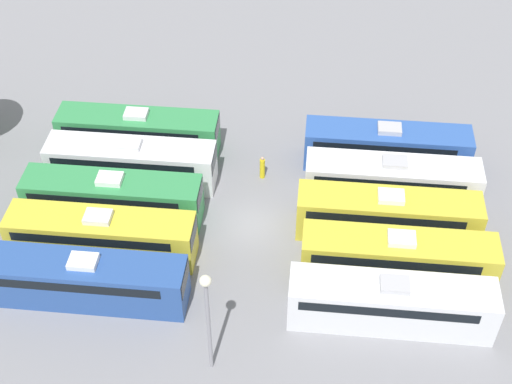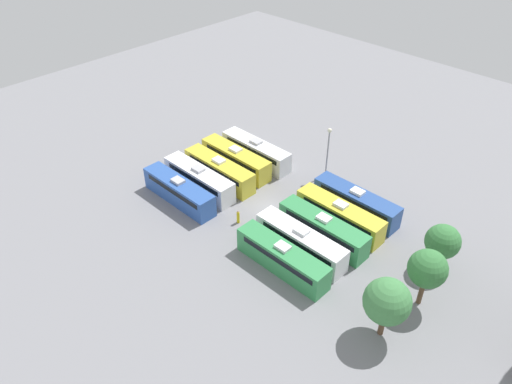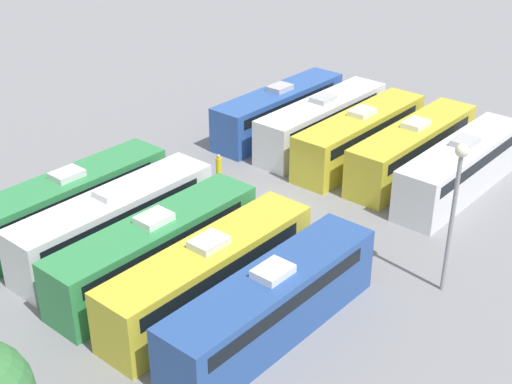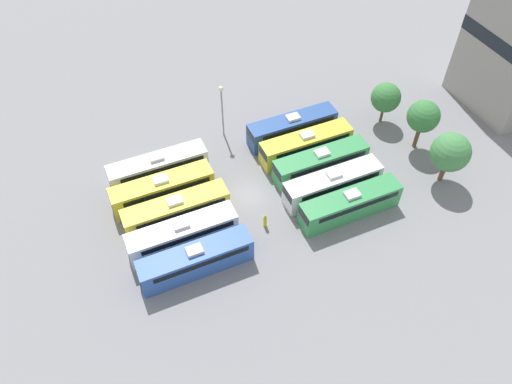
{
  "view_description": "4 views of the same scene",
  "coord_description": "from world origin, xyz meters",
  "px_view_note": "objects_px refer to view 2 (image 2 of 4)",
  "views": [
    {
      "loc": [
        -32.25,
        -3.47,
        33.15
      ],
      "look_at": [
        0.52,
        -0.22,
        2.45
      ],
      "focal_mm": 50.0,
      "sensor_mm": 36.0,
      "label": 1
    },
    {
      "loc": [
        36.86,
        34.16,
        38.86
      ],
      "look_at": [
        0.1,
        -1.71,
        1.46
      ],
      "focal_mm": 35.0,
      "sensor_mm": 36.0,
      "label": 2
    },
    {
      "loc": [
        -22.13,
        27.5,
        19.52
      ],
      "look_at": [
        0.38,
        1.36,
        1.41
      ],
      "focal_mm": 50.0,
      "sensor_mm": 36.0,
      "label": 3
    },
    {
      "loc": [
        34.56,
        -14.48,
        42.66
      ],
      "look_at": [
        1.04,
        0.31,
        1.45
      ],
      "focal_mm": 35.0,
      "sensor_mm": 36.0,
      "label": 4
    }
  ],
  "objects_px": {
    "bus_0": "(256,151)",
    "bus_9": "(283,258)",
    "bus_2": "(220,170)",
    "bus_3": "(199,179)",
    "bus_7": "(323,229)",
    "bus_6": "(340,215)",
    "bus_4": "(179,191)",
    "bus_1": "(236,159)",
    "tree_0": "(443,242)",
    "light_pole": "(328,144)",
    "bus_8": "(301,241)",
    "tree_2": "(387,302)",
    "bus_5": "(356,202)",
    "worker_person": "(238,217)",
    "tree_1": "(428,269)"
  },
  "relations": [
    {
      "from": "bus_0",
      "to": "bus_9",
      "type": "height_order",
      "value": "same"
    },
    {
      "from": "bus_2",
      "to": "bus_3",
      "type": "bearing_deg",
      "value": -6.43
    },
    {
      "from": "bus_7",
      "to": "bus_9",
      "type": "distance_m",
      "value": 6.86
    },
    {
      "from": "bus_6",
      "to": "bus_4",
      "type": "bearing_deg",
      "value": -59.65
    },
    {
      "from": "bus_1",
      "to": "bus_3",
      "type": "relative_size",
      "value": 1.0
    },
    {
      "from": "bus_2",
      "to": "tree_0",
      "type": "bearing_deg",
      "value": 99.88
    },
    {
      "from": "bus_3",
      "to": "light_pole",
      "type": "xyz_separation_m",
      "value": [
        -14.26,
        9.99,
        3.41
      ]
    },
    {
      "from": "bus_6",
      "to": "bus_8",
      "type": "xyz_separation_m",
      "value": [
        6.88,
        -0.26,
        0.0
      ]
    },
    {
      "from": "bus_1",
      "to": "bus_9",
      "type": "distance_m",
      "value": 20.63
    },
    {
      "from": "bus_8",
      "to": "light_pole",
      "type": "height_order",
      "value": "light_pole"
    },
    {
      "from": "bus_0",
      "to": "bus_9",
      "type": "relative_size",
      "value": 1.0
    },
    {
      "from": "tree_2",
      "to": "bus_6",
      "type": "bearing_deg",
      "value": -129.15
    },
    {
      "from": "bus_9",
      "to": "tree_0",
      "type": "height_order",
      "value": "tree_0"
    },
    {
      "from": "bus_8",
      "to": "bus_9",
      "type": "height_order",
      "value": "same"
    },
    {
      "from": "light_pole",
      "to": "tree_0",
      "type": "bearing_deg",
      "value": 73.43
    },
    {
      "from": "bus_5",
      "to": "light_pole",
      "type": "bearing_deg",
      "value": -117.0
    },
    {
      "from": "bus_5",
      "to": "bus_8",
      "type": "xyz_separation_m",
      "value": [
        10.41,
        -0.17,
        0.0
      ]
    },
    {
      "from": "bus_0",
      "to": "bus_3",
      "type": "xyz_separation_m",
      "value": [
        10.28,
        -0.45,
        0.0
      ]
    },
    {
      "from": "bus_1",
      "to": "worker_person",
      "type": "distance_m",
      "value": 11.97
    },
    {
      "from": "tree_0",
      "to": "bus_9",
      "type": "bearing_deg",
      "value": -45.16
    },
    {
      "from": "bus_2",
      "to": "light_pole",
      "type": "distance_m",
      "value": 14.99
    },
    {
      "from": "bus_5",
      "to": "tree_2",
      "type": "relative_size",
      "value": 1.72
    },
    {
      "from": "light_pole",
      "to": "bus_5",
      "type": "bearing_deg",
      "value": 63.0
    },
    {
      "from": "tree_0",
      "to": "bus_0",
      "type": "bearing_deg",
      "value": -93.7
    },
    {
      "from": "bus_0",
      "to": "bus_5",
      "type": "bearing_deg",
      "value": 90.13
    },
    {
      "from": "bus_5",
      "to": "light_pole",
      "type": "distance_m",
      "value": 9.33
    },
    {
      "from": "bus_1",
      "to": "tree_1",
      "type": "relative_size",
      "value": 1.71
    },
    {
      "from": "bus_1",
      "to": "bus_3",
      "type": "xyz_separation_m",
      "value": [
        6.8,
        0.1,
        0.0
      ]
    },
    {
      "from": "bus_2",
      "to": "bus_3",
      "type": "relative_size",
      "value": 1.0
    },
    {
      "from": "bus_1",
      "to": "tree_2",
      "type": "bearing_deg",
      "value": 71.53
    },
    {
      "from": "tree_0",
      "to": "light_pole",
      "type": "bearing_deg",
      "value": -106.57
    },
    {
      "from": "bus_3",
      "to": "worker_person",
      "type": "xyz_separation_m",
      "value": [
        1.29,
        8.69,
        -0.81
      ]
    },
    {
      "from": "bus_4",
      "to": "bus_9",
      "type": "bearing_deg",
      "value": 90.22
    },
    {
      "from": "bus_1",
      "to": "bus_7",
      "type": "bearing_deg",
      "value": 79.36
    },
    {
      "from": "bus_4",
      "to": "tree_1",
      "type": "height_order",
      "value": "tree_1"
    },
    {
      "from": "bus_0",
      "to": "tree_1",
      "type": "xyz_separation_m",
      "value": [
        7.64,
        30.48,
        3.06
      ]
    },
    {
      "from": "bus_0",
      "to": "light_pole",
      "type": "relative_size",
      "value": 1.54
    },
    {
      "from": "bus_5",
      "to": "tree_0",
      "type": "relative_size",
      "value": 2.01
    },
    {
      "from": "bus_3",
      "to": "bus_7",
      "type": "height_order",
      "value": "same"
    },
    {
      "from": "bus_1",
      "to": "tree_1",
      "type": "bearing_deg",
      "value": 82.36
    },
    {
      "from": "bus_3",
      "to": "tree_1",
      "type": "height_order",
      "value": "tree_1"
    },
    {
      "from": "bus_2",
      "to": "tree_2",
      "type": "xyz_separation_m",
      "value": [
        6.61,
        29.89,
        2.73
      ]
    },
    {
      "from": "bus_4",
      "to": "tree_2",
      "type": "xyz_separation_m",
      "value": [
        -0.18,
        30.05,
        2.73
      ]
    },
    {
      "from": "bus_0",
      "to": "worker_person",
      "type": "bearing_deg",
      "value": 35.45
    },
    {
      "from": "bus_9",
      "to": "tree_1",
      "type": "relative_size",
      "value": 1.71
    },
    {
      "from": "bus_4",
      "to": "bus_6",
      "type": "relative_size",
      "value": 1.0
    },
    {
      "from": "bus_0",
      "to": "bus_4",
      "type": "bearing_deg",
      "value": -0.99
    },
    {
      "from": "bus_7",
      "to": "bus_4",
      "type": "bearing_deg",
      "value": -68.69
    },
    {
      "from": "bus_6",
      "to": "light_pole",
      "type": "xyz_separation_m",
      "value": [
        -7.47,
        -7.83,
        3.41
      ]
    },
    {
      "from": "bus_3",
      "to": "tree_0",
      "type": "height_order",
      "value": "tree_0"
    }
  ]
}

